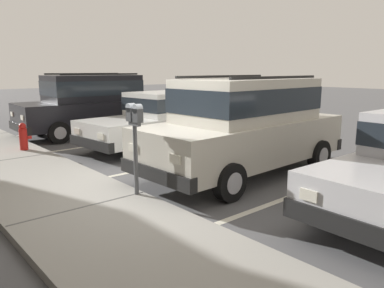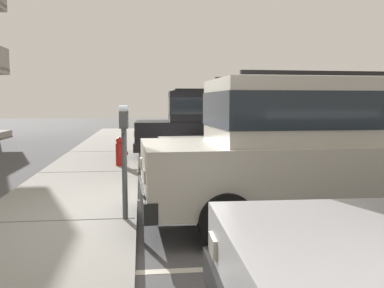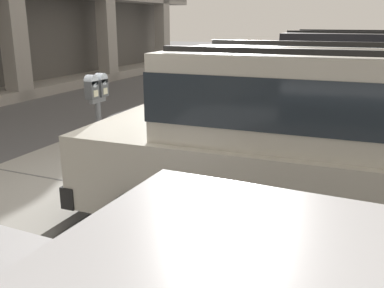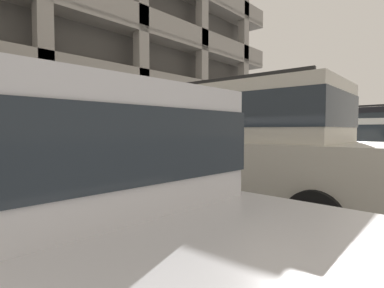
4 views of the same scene
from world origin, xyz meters
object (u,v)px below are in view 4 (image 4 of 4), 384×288
object	(u,v)px
fire_hydrant	(248,154)
parking_meter_near	(143,133)
dark_hatchback	(333,150)
blue_coupe	(347,136)
silver_suv	(243,143)
red_sedan	(43,198)

from	to	relation	value
fire_hydrant	parking_meter_near	bearing A→B (deg)	-176.52
dark_hatchback	blue_coupe	distance (m)	3.25
silver_suv	blue_coupe	distance (m)	6.59
dark_hatchback	red_sedan	bearing A→B (deg)	175.24
red_sedan	parking_meter_near	bearing A→B (deg)	43.57
red_sedan	parking_meter_near	distance (m)	4.52
parking_meter_near	fire_hydrant	distance (m)	4.96
dark_hatchback	blue_coupe	bearing A→B (deg)	4.11
blue_coupe	fire_hydrant	size ratio (longest dim) A/B	6.92
dark_hatchback	silver_suv	bearing A→B (deg)	168.79
fire_hydrant	blue_coupe	bearing A→B (deg)	-59.17
dark_hatchback	blue_coupe	world-z (taller)	blue_coupe
red_sedan	blue_coupe	bearing A→B (deg)	4.70
fire_hydrant	dark_hatchback	bearing A→B (deg)	-115.43
silver_suv	parking_meter_near	bearing A→B (deg)	86.56
silver_suv	dark_hatchback	size ratio (longest dim) A/B	1.05
blue_coupe	parking_meter_near	world-z (taller)	blue_coupe
dark_hatchback	parking_meter_near	world-z (taller)	parking_meter_near
silver_suv	parking_meter_near	xyz separation A→B (m)	(0.06, 2.61, 0.15)
silver_suv	blue_coupe	bearing A→B (deg)	-0.62
silver_suv	dark_hatchback	world-z (taller)	silver_suv
dark_hatchback	fire_hydrant	distance (m)	3.64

